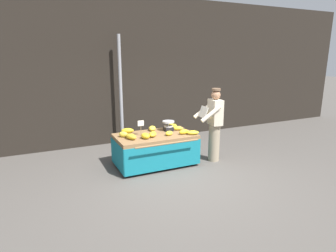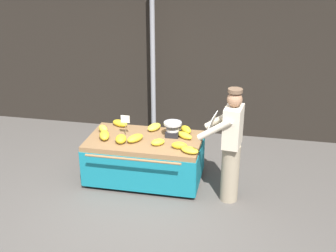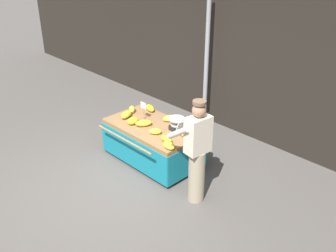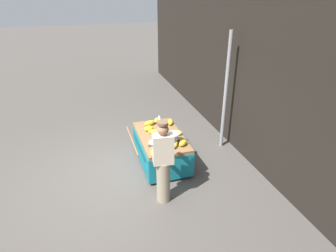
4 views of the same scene
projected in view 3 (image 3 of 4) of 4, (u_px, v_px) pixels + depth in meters
ground_plane at (118, 185)px, 6.68m from camera, size 60.00×60.00×0.00m
back_wall at (239, 35)px, 7.73m from camera, size 16.00×0.24×4.03m
street_pole at (207, 61)px, 8.00m from camera, size 0.09×0.09×2.97m
banana_cart at (153, 135)px, 7.18m from camera, size 1.78×1.20×0.71m
weighing_scale at (177, 124)px, 6.89m from camera, size 0.28×0.28×0.23m
price_sign at (143, 107)px, 7.21m from camera, size 0.14×0.01×0.34m
banana_bunch_0 at (170, 118)px, 7.24m from camera, size 0.26×0.32×0.11m
banana_bunch_1 at (144, 123)px, 7.05m from camera, size 0.28×0.33×0.11m
banana_bunch_2 at (183, 132)px, 6.77m from camera, size 0.31×0.26×0.10m
banana_bunch_3 at (190, 127)px, 6.89m from camera, size 0.25×0.26×0.12m
banana_bunch_4 at (166, 139)px, 6.53m from camera, size 0.23×0.12×0.11m
banana_bunch_5 at (155, 131)px, 6.79m from camera, size 0.25×0.25×0.09m
banana_bunch_6 at (132, 109)px, 7.57m from camera, size 0.23×0.22×0.13m
banana_bunch_7 at (133, 121)px, 7.12m from camera, size 0.21×0.26×0.12m
banana_bunch_8 at (150, 108)px, 7.64m from camera, size 0.31×0.23×0.11m
banana_bunch_9 at (169, 145)px, 6.36m from camera, size 0.31×0.24×0.09m
banana_bunch_10 at (126, 115)px, 7.37m from camera, size 0.25×0.33×0.12m
vendor_person at (197, 152)px, 5.96m from camera, size 0.62×0.57×1.71m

